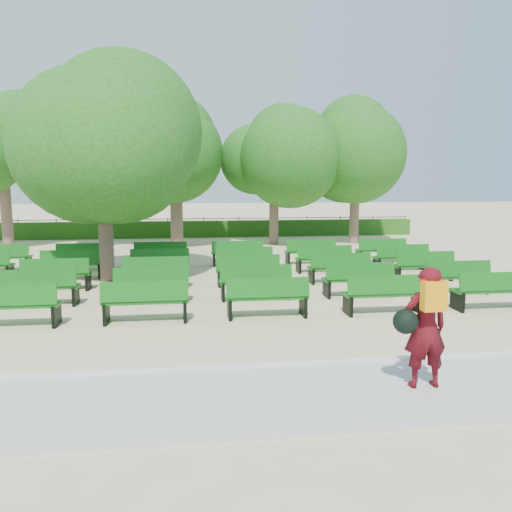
% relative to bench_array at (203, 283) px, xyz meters
% --- Properties ---
extents(ground, '(120.00, 120.00, 0.00)m').
position_rel_bench_array_xyz_m(ground, '(-0.59, -0.50, -0.10)').
color(ground, '#CCB687').
extents(paving, '(30.00, 2.20, 0.06)m').
position_rel_bench_array_xyz_m(paving, '(-0.59, -7.90, -0.07)').
color(paving, '#B4B3AF').
rests_on(paving, ground).
extents(curb, '(30.00, 0.12, 0.10)m').
position_rel_bench_array_xyz_m(curb, '(-0.59, -6.75, -0.05)').
color(curb, silver).
rests_on(curb, ground).
extents(hedge, '(26.00, 0.70, 0.90)m').
position_rel_bench_array_xyz_m(hedge, '(-0.59, 13.50, 0.35)').
color(hedge, '#255916').
rests_on(hedge, ground).
extents(fence, '(26.00, 0.10, 1.02)m').
position_rel_bench_array_xyz_m(fence, '(-0.59, 13.90, -0.10)').
color(fence, black).
rests_on(fence, ground).
extents(tree_line, '(21.80, 6.80, 7.04)m').
position_rel_bench_array_xyz_m(tree_line, '(-0.59, 9.50, -0.10)').
color(tree_line, '#23641A').
rests_on(tree_line, ground).
extents(bench_array, '(1.90, 0.70, 1.18)m').
position_rel_bench_array_xyz_m(bench_array, '(0.00, 0.00, 0.00)').
color(bench_array, '#105B12').
rests_on(bench_array, ground).
extents(tree_among, '(4.68, 4.68, 6.39)m').
position_rel_bench_array_xyz_m(tree_among, '(-2.92, 1.26, 4.17)').
color(tree_among, brown).
rests_on(tree_among, ground).
extents(person, '(0.84, 0.51, 1.79)m').
position_rel_bench_array_xyz_m(person, '(2.99, -7.88, 0.89)').
color(person, '#480A10').
rests_on(person, ground).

